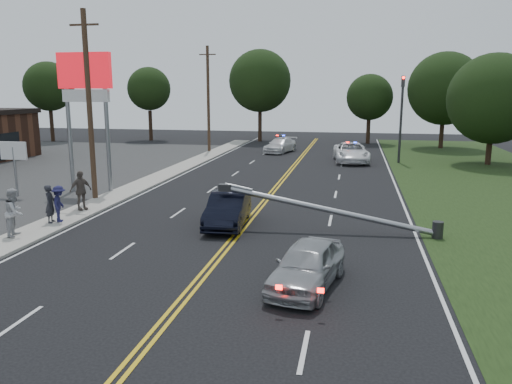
% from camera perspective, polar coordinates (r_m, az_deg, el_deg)
% --- Properties ---
extents(ground, '(120.00, 120.00, 0.00)m').
position_cam_1_polar(ground, '(14.60, -8.62, -12.41)').
color(ground, black).
rests_on(ground, ground).
extents(sidewalk, '(1.80, 70.00, 0.12)m').
position_cam_1_polar(sidewalk, '(26.68, -18.44, -1.70)').
color(sidewalk, '#A49F94').
rests_on(sidewalk, ground).
extents(centerline_yellow, '(0.36, 80.00, 0.00)m').
position_cam_1_polar(centerline_yellow, '(23.74, -0.47, -2.81)').
color(centerline_yellow, gold).
rests_on(centerline_yellow, ground).
extents(pylon_sign, '(3.20, 0.35, 8.00)m').
position_cam_1_polar(pylon_sign, '(30.55, -18.91, 11.12)').
color(pylon_sign, gray).
rests_on(pylon_sign, ground).
extents(small_sign, '(1.60, 0.14, 3.10)m').
position_cam_1_polar(small_sign, '(31.02, -25.94, 3.78)').
color(small_sign, gray).
rests_on(small_sign, ground).
extents(traffic_signal, '(0.28, 0.41, 7.05)m').
position_cam_1_polar(traffic_signal, '(42.71, 16.29, 8.81)').
color(traffic_signal, '#2D2D30').
rests_on(traffic_signal, ground).
extents(fallen_streetlight, '(9.36, 0.44, 1.91)m').
position_cam_1_polar(fallen_streetlight, '(21.12, 9.61, -2.26)').
color(fallen_streetlight, '#2D2D30').
rests_on(fallen_streetlight, ground).
extents(utility_pole_mid, '(1.60, 0.28, 10.00)m').
position_cam_1_polar(utility_pole_mid, '(28.18, -18.51, 9.30)').
color(utility_pole_mid, '#382619').
rests_on(utility_pole_mid, ground).
extents(utility_pole_far, '(1.60, 0.28, 10.00)m').
position_cam_1_polar(utility_pole_far, '(48.55, -5.47, 10.53)').
color(utility_pole_far, '#382619').
rests_on(utility_pole_far, ground).
extents(tree_4, '(5.65, 5.65, 9.18)m').
position_cam_1_polar(tree_4, '(63.63, -22.61, 11.07)').
color(tree_4, black).
rests_on(tree_4, ground).
extents(tree_5, '(5.05, 5.05, 8.61)m').
position_cam_1_polar(tree_5, '(61.42, -12.13, 11.44)').
color(tree_5, black).
rests_on(tree_5, ground).
extents(tree_6, '(7.16, 7.16, 10.55)m').
position_cam_1_polar(tree_6, '(58.98, 0.46, 12.58)').
color(tree_6, black).
rests_on(tree_6, ground).
extents(tree_7, '(5.08, 5.08, 7.70)m').
position_cam_1_polar(tree_7, '(57.74, 12.86, 10.51)').
color(tree_7, black).
rests_on(tree_7, ground).
extents(tree_8, '(7.39, 7.39, 9.77)m').
position_cam_1_polar(tree_8, '(55.24, 20.77, 10.98)').
color(tree_8, black).
rests_on(tree_8, ground).
extents(tree_9, '(7.12, 7.12, 8.81)m').
position_cam_1_polar(tree_9, '(44.23, 25.52, 9.59)').
color(tree_9, black).
rests_on(tree_9, ground).
extents(crashed_sedan, '(1.89, 4.53, 1.46)m').
position_cam_1_polar(crashed_sedan, '(22.11, -3.24, -2.00)').
color(crashed_sedan, black).
rests_on(crashed_sedan, ground).
extents(waiting_sedan, '(2.43, 4.37, 1.40)m').
position_cam_1_polar(waiting_sedan, '(15.36, 5.87, -8.28)').
color(waiting_sedan, '#9FA2A6').
rests_on(waiting_sedan, ground).
extents(emergency_a, '(3.29, 6.08, 1.62)m').
position_cam_1_polar(emergency_a, '(42.59, 10.81, 4.47)').
color(emergency_a, white).
rests_on(emergency_a, ground).
extents(emergency_b, '(3.10, 5.13, 1.39)m').
position_cam_1_polar(emergency_b, '(48.40, 2.79, 5.35)').
color(emergency_b, silver).
rests_on(emergency_b, ground).
extents(bystander_a, '(0.53, 0.69, 1.69)m').
position_cam_1_polar(bystander_a, '(23.90, -22.46, -1.26)').
color(bystander_a, '#23242A').
rests_on(bystander_a, sidewalk).
extents(bystander_b, '(0.96, 1.11, 1.94)m').
position_cam_1_polar(bystander_b, '(22.30, -25.87, -2.08)').
color(bystander_b, '#A8A8AD').
rests_on(bystander_b, sidewalk).
extents(bystander_c, '(0.95, 1.21, 1.64)m').
position_cam_1_polar(bystander_c, '(23.89, -21.57, -1.26)').
color(bystander_c, '#1C1B45').
rests_on(bystander_c, sidewalk).
extents(bystander_d, '(0.99, 1.22, 1.94)m').
position_cam_1_polar(bystander_d, '(25.85, -19.41, 0.17)').
color(bystander_d, '#5D524A').
rests_on(bystander_d, sidewalk).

